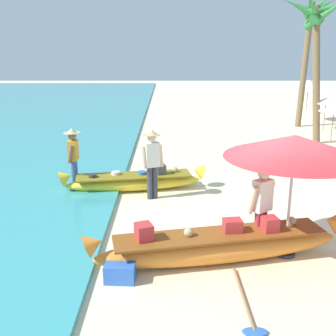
% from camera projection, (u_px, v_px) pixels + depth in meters
% --- Properties ---
extents(ground_plane, '(80.00, 80.00, 0.00)m').
position_uv_depth(ground_plane, '(264.00, 242.00, 8.34)').
color(ground_plane, beige).
extents(boat_orange_foreground, '(4.82, 1.58, 0.83)m').
position_uv_depth(boat_orange_foreground, '(219.00, 246.00, 7.50)').
color(boat_orange_foreground, orange).
rests_on(boat_orange_foreground, ground).
extents(boat_yellow_midground, '(3.96, 1.29, 0.71)m').
position_uv_depth(boat_yellow_midground, '(134.00, 181.00, 11.26)').
color(boat_yellow_midground, yellow).
rests_on(boat_yellow_midground, ground).
extents(person_vendor_hatted, '(0.59, 0.44, 1.80)m').
position_uv_depth(person_vendor_hatted, '(152.00, 159.00, 10.42)').
color(person_vendor_hatted, '#333842').
rests_on(person_vendor_hatted, ground).
extents(person_tourist_customer, '(0.56, 0.49, 1.66)m').
position_uv_depth(person_tourist_customer, '(261.00, 205.00, 7.70)').
color(person_tourist_customer, '#B2383D').
rests_on(person_tourist_customer, ground).
extents(person_vendor_assistant, '(0.44, 0.56, 1.69)m').
position_uv_depth(person_vendor_assistant, '(73.00, 154.00, 11.14)').
color(person_vendor_assistant, '#3D5BA8').
rests_on(person_vendor_assistant, ground).
extents(patio_umbrella_large, '(2.47, 2.47, 2.29)m').
position_uv_depth(patio_umbrella_large, '(294.00, 147.00, 7.24)').
color(patio_umbrella_large, '#B7B7BC').
rests_on(patio_umbrella_large, ground).
extents(parasol_row_1, '(1.60, 1.60, 1.91)m').
position_uv_depth(parasol_row_1, '(335.00, 99.00, 16.34)').
color(parasol_row_1, '#8E6B47').
rests_on(parasol_row_1, ground).
extents(parasol_row_2, '(1.60, 1.60, 1.91)m').
position_uv_depth(parasol_row_2, '(327.00, 93.00, 18.72)').
color(parasol_row_2, '#8E6B47').
rests_on(parasol_row_2, ground).
extents(parasol_row_3, '(1.60, 1.60, 1.91)m').
position_uv_depth(parasol_row_3, '(318.00, 87.00, 21.14)').
color(parasol_row_3, '#8E6B47').
rests_on(parasol_row_3, ground).
extents(parasol_row_4, '(1.60, 1.60, 1.91)m').
position_uv_depth(parasol_row_4, '(308.00, 83.00, 23.70)').
color(parasol_row_4, '#8E6B47').
rests_on(parasol_row_4, ground).
extents(palm_tree_tall_inland, '(2.50, 2.67, 5.55)m').
position_uv_depth(palm_tree_tall_inland, '(317.00, 27.00, 15.51)').
color(palm_tree_tall_inland, brown).
rests_on(palm_tree_tall_inland, ground).
extents(palm_tree_mid_cluster, '(2.61, 2.52, 5.98)m').
position_uv_depth(palm_tree_mid_cluster, '(309.00, 22.00, 18.96)').
color(palm_tree_mid_cluster, brown).
rests_on(palm_tree_mid_cluster, ground).
extents(cooler_box, '(0.52, 0.41, 0.31)m').
position_uv_depth(cooler_box, '(120.00, 272.00, 6.93)').
color(cooler_box, blue).
rests_on(cooler_box, ground).
extents(paddle, '(0.36, 1.75, 0.05)m').
position_uv_depth(paddle, '(247.00, 308.00, 6.19)').
color(paddle, '#8E6B47').
rests_on(paddle, ground).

